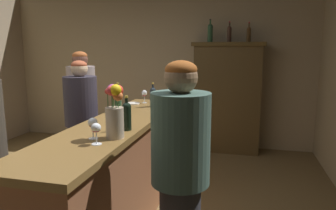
{
  "coord_description": "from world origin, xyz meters",
  "views": [
    {
      "loc": [
        1.53,
        -2.33,
        1.61
      ],
      "look_at": [
        0.93,
        0.07,
        1.18
      ],
      "focal_mm": 33.13,
      "sensor_mm": 36.0,
      "label": 1
    }
  ],
  "objects": [
    {
      "name": "wine_glass_rear",
      "position": [
        0.57,
        -0.49,
        1.09
      ],
      "size": [
        0.07,
        0.07,
        0.15
      ],
      "color": "white",
      "rests_on": "bar_counter"
    },
    {
      "name": "patron_in_grey",
      "position": [
        -0.27,
        0.79,
        0.82
      ],
      "size": [
        0.37,
        0.37,
        1.5
      ],
      "rotation": [
        0.0,
        0.0,
        -0.67
      ],
      "color": "#24364C",
      "rests_on": "ground"
    },
    {
      "name": "bartender",
      "position": [
        1.15,
        -0.47,
        0.85
      ],
      "size": [
        0.38,
        0.38,
        1.56
      ],
      "rotation": [
        0.0,
        0.0,
        3.02
      ],
      "color": "#313136",
      "rests_on": "ground"
    },
    {
      "name": "wall_back",
      "position": [
        0.0,
        2.92,
        1.39
      ],
      "size": [
        5.39,
        0.12,
        2.78
      ],
      "primitive_type": "cube",
      "color": "tan",
      "rests_on": "ground"
    },
    {
      "name": "bar_counter",
      "position": [
        0.44,
        0.16,
        0.5
      ],
      "size": [
        0.58,
        2.55,
        0.99
      ],
      "color": "brown",
      "rests_on": "ground"
    },
    {
      "name": "wine_glass_mid",
      "position": [
        0.36,
        1.17,
        1.1
      ],
      "size": [
        0.06,
        0.06,
        0.16
      ],
      "color": "white",
      "rests_on": "bar_counter"
    },
    {
      "name": "display_bottle_left",
      "position": [
        0.97,
        2.62,
        1.89
      ],
      "size": [
        0.08,
        0.08,
        0.35
      ],
      "color": "#2A502F",
      "rests_on": "display_cabinet"
    },
    {
      "name": "wine_bottle_rose",
      "position": [
        0.27,
        0.61,
        1.12
      ],
      "size": [
        0.07,
        0.07,
        0.3
      ],
      "color": "#274B30",
      "rests_on": "bar_counter"
    },
    {
      "name": "flower_arrangement",
      "position": [
        0.63,
        -0.32,
        1.2
      ],
      "size": [
        0.13,
        0.13,
        0.39
      ],
      "color": "tan",
      "rests_on": "bar_counter"
    },
    {
      "name": "display_bottle_midleft",
      "position": [
        1.26,
        2.62,
        1.87
      ],
      "size": [
        0.07,
        0.07,
        0.31
      ],
      "color": "#41291D",
      "rests_on": "display_cabinet"
    },
    {
      "name": "wine_glass_front",
      "position": [
        0.49,
        -0.38,
        1.1
      ],
      "size": [
        0.07,
        0.07,
        0.15
      ],
      "color": "white",
      "rests_on": "bar_counter"
    },
    {
      "name": "wine_bottle_riesling",
      "position": [
        0.63,
        -0.09,
        1.11
      ],
      "size": [
        0.07,
        0.07,
        0.27
      ],
      "color": "black",
      "rests_on": "bar_counter"
    },
    {
      "name": "display_cabinet",
      "position": [
        1.26,
        2.62,
        0.9
      ],
      "size": [
        1.11,
        0.42,
        1.74
      ],
      "color": "#4D3B1E",
      "rests_on": "ground"
    },
    {
      "name": "patron_in_navy",
      "position": [
        -0.58,
        1.36,
        0.88
      ],
      "size": [
        0.37,
        0.37,
        1.6
      ],
      "rotation": [
        0.0,
        0.0,
        -1.06
      ],
      "color": "brown",
      "rests_on": "ground"
    },
    {
      "name": "wine_bottle_pinot",
      "position": [
        0.53,
        0.97,
        1.11
      ],
      "size": [
        0.07,
        0.07,
        0.27
      ],
      "color": "#242E36",
      "rests_on": "bar_counter"
    },
    {
      "name": "display_bottle_center",
      "position": [
        1.55,
        2.62,
        1.86
      ],
      "size": [
        0.07,
        0.07,
        0.3
      ],
      "color": "#4D3216",
      "rests_on": "display_cabinet"
    },
    {
      "name": "cheese_plate",
      "position": [
        0.25,
        1.08,
        1.0
      ],
      "size": [
        0.17,
        0.17,
        0.01
      ],
      "primitive_type": "cylinder",
      "color": "white",
      "rests_on": "bar_counter"
    }
  ]
}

